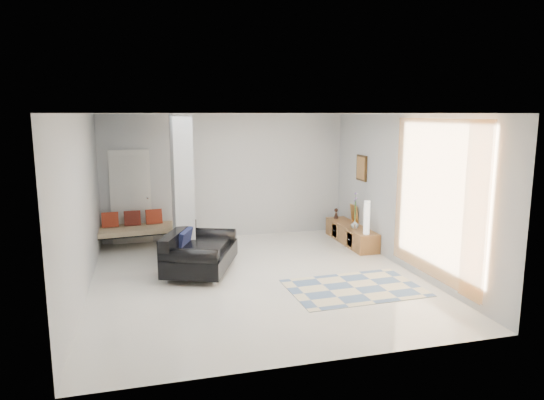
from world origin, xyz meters
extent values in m
plane|color=white|center=(0.00, 0.00, 0.00)|extent=(6.00, 6.00, 0.00)
plane|color=white|center=(0.00, 0.00, 2.80)|extent=(6.00, 6.00, 0.00)
plane|color=#B1B4B5|center=(0.00, 3.00, 1.40)|extent=(6.00, 0.00, 6.00)
plane|color=#B1B4B5|center=(0.00, -3.00, 1.40)|extent=(6.00, 0.00, 6.00)
plane|color=#B1B4B5|center=(-2.75, 0.00, 1.40)|extent=(0.00, 6.00, 6.00)
plane|color=#B1B4B5|center=(2.75, 0.00, 1.40)|extent=(0.00, 6.00, 6.00)
cube|color=#B5BBBD|center=(-1.10, 1.60, 1.40)|extent=(0.35, 1.20, 2.80)
cube|color=silver|center=(-2.10, 2.96, 1.02)|extent=(0.85, 0.06, 2.04)
plane|color=#FB9E42|center=(2.67, -1.15, 1.45)|extent=(0.00, 2.55, 2.55)
cube|color=#39240F|center=(2.72, 1.70, 1.65)|extent=(0.04, 0.45, 0.55)
cube|color=brown|center=(2.52, 1.70, 0.20)|extent=(0.45, 1.90, 0.40)
cube|color=#39240F|center=(2.30, 1.28, 0.20)|extent=(0.02, 0.25, 0.28)
cube|color=#39240F|center=(2.30, 2.12, 0.20)|extent=(0.02, 0.25, 0.28)
cube|color=#F4AB48|center=(2.70, 1.96, 0.60)|extent=(0.09, 0.32, 0.40)
cube|color=silver|center=(2.42, 1.28, 0.46)|extent=(0.04, 0.10, 0.12)
cylinder|color=silver|center=(-1.51, 0.10, 0.05)|extent=(0.05, 0.05, 0.10)
cylinder|color=silver|center=(-0.99, 1.45, 0.05)|extent=(0.05, 0.05, 0.10)
cylinder|color=silver|center=(-0.76, -0.20, 0.05)|extent=(0.05, 0.05, 0.10)
cylinder|color=silver|center=(-0.23, 1.15, 0.05)|extent=(0.05, 0.05, 0.10)
cube|color=black|center=(-0.87, 0.62, 0.25)|extent=(1.56, 1.94, 0.30)
cube|color=black|center=(-1.25, 0.77, 0.58)|extent=(0.80, 1.65, 0.36)
cylinder|color=black|center=(-1.14, -0.05, 0.48)|extent=(1.00, 0.61, 0.28)
cylinder|color=black|center=(-0.61, 1.30, 0.48)|extent=(1.00, 0.61, 0.28)
cube|color=black|center=(-1.14, 0.73, 0.60)|extent=(0.36, 0.63, 0.31)
cylinder|color=black|center=(-2.82, 2.09, 0.20)|extent=(0.04, 0.04, 0.40)
cylinder|color=black|center=(-0.89, 2.31, 0.20)|extent=(0.04, 0.04, 0.40)
cylinder|color=black|center=(-2.91, 2.89, 0.20)|extent=(0.04, 0.04, 0.40)
cylinder|color=black|center=(-0.98, 3.11, 0.20)|extent=(0.04, 0.04, 0.40)
cube|color=beige|center=(-1.90, 2.60, 0.38)|extent=(2.04, 1.04, 0.12)
cube|color=#99301B|center=(-2.54, 2.68, 0.60)|extent=(0.36, 0.20, 0.33)
cube|color=maroon|center=(-2.09, 2.73, 0.60)|extent=(0.36, 0.20, 0.33)
cube|color=#99301B|center=(-1.64, 2.78, 0.60)|extent=(0.36, 0.20, 0.33)
cube|color=beige|center=(1.43, -0.90, 0.01)|extent=(2.17, 1.49, 0.01)
cylinder|color=silver|center=(2.50, 0.93, 0.74)|extent=(0.12, 0.12, 0.68)
imported|color=silver|center=(2.47, 1.42, 0.49)|extent=(0.17, 0.17, 0.17)
camera|label=1|loc=(-1.79, -7.80, 2.79)|focal=32.00mm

